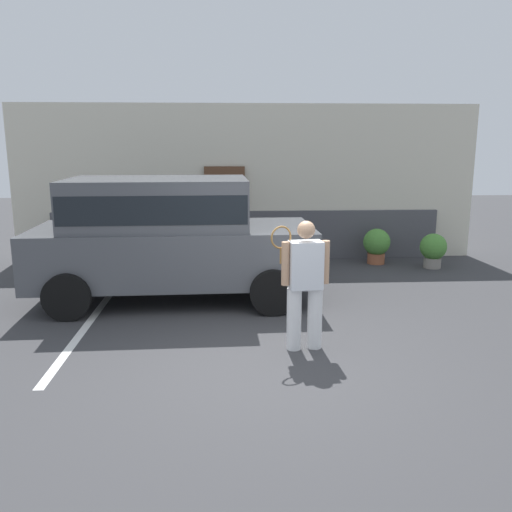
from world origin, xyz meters
TOP-DOWN VIEW (x-y plane):
  - ground_plane at (0.00, 0.00)m, footprint 40.00×40.00m
  - parking_stripe_0 at (-2.54, 1.50)m, footprint 0.12×4.40m
  - house_frontage at (-0.00, 5.97)m, footprint 10.39×0.40m
  - parked_suv at (-1.45, 2.66)m, footprint 4.64×2.25m
  - tennis_player_man at (0.51, 0.34)m, footprint 0.76×0.30m
  - potted_plant_by_porch at (2.82, 5.15)m, footprint 0.59×0.59m
  - potted_plant_secondary at (3.90, 4.68)m, footprint 0.56×0.56m

SIDE VIEW (x-z plane):
  - ground_plane at x=0.00m, z-range 0.00..0.00m
  - parking_stripe_0 at x=-2.54m, z-range 0.00..0.01m
  - potted_plant_secondary at x=3.90m, z-range 0.04..0.78m
  - potted_plant_by_porch at x=2.82m, z-range 0.04..0.82m
  - tennis_player_man at x=0.51m, z-range 0.04..1.71m
  - parked_suv at x=-1.45m, z-range 0.12..2.17m
  - house_frontage at x=0.00m, z-range -0.10..3.35m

